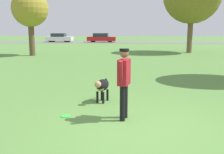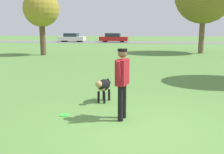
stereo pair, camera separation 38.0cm
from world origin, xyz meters
TOP-DOWN VIEW (x-y plane):
  - ground_plane at (0.00, 0.00)m, footprint 120.00×120.00m
  - far_road_strip at (0.00, 33.43)m, footprint 120.00×6.00m
  - person at (-0.36, 0.51)m, footprint 0.32×0.71m
  - dog at (-1.03, 1.95)m, footprint 0.48×0.93m
  - frisbee at (-1.82, 0.61)m, footprint 0.25×0.25m
  - tree_far_left at (-7.80, 14.60)m, footprint 2.78×2.78m
  - parked_car_white at (-10.59, 33.44)m, footprint 3.92×1.83m
  - parked_car_red at (-4.25, 33.46)m, footprint 4.25×1.80m

SIDE VIEW (x-z plane):
  - ground_plane at x=0.00m, z-range 0.00..0.00m
  - far_road_strip at x=0.00m, z-range 0.00..0.01m
  - frisbee at x=-1.82m, z-range 0.00..0.02m
  - dog at x=-1.03m, z-range 0.14..0.84m
  - parked_car_white at x=-10.59m, z-range -0.01..1.29m
  - parked_car_red at x=-4.25m, z-range -0.02..1.31m
  - person at x=-0.36m, z-range 0.17..1.88m
  - tree_far_left at x=-7.80m, z-range 1.06..6.05m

